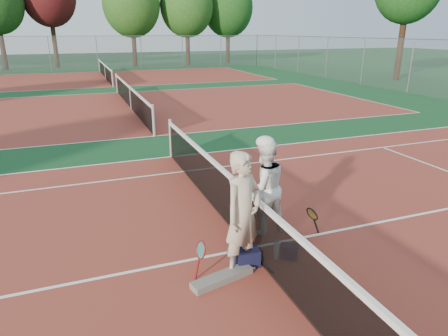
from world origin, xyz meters
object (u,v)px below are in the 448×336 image
object	(u,v)px
player_a	(243,214)
water_bottle	(276,250)
racket_red	(201,260)
net_main	(249,221)
racket_black_held	(312,222)
player_b	(264,187)
sports_bag_purple	(289,252)
racket_spare	(256,258)
sports_bag_navy	(247,258)

from	to	relation	value
player_a	water_bottle	world-z (taller)	player_a
player_a	racket_red	distance (m)	0.91
net_main	racket_black_held	world-z (taller)	net_main
water_bottle	player_a	bearing A→B (deg)	-170.54
racket_black_held	player_b	bearing A→B (deg)	-48.82
net_main	racket_black_held	size ratio (longest dim) A/B	19.88
racket_red	player_b	bearing A→B (deg)	22.49
player_b	racket_black_held	distance (m)	1.04
racket_red	water_bottle	xyz separation A→B (m)	(1.27, 0.07, -0.15)
racket_black_held	sports_bag_purple	bearing A→B (deg)	18.73
sports_bag_purple	racket_spare	bearing A→B (deg)	163.55
racket_red	racket_spare	world-z (taller)	racket_red
player_a	sports_bag_purple	size ratio (longest dim) A/B	6.89
player_b	racket_black_held	xyz separation A→B (m)	(0.72, -0.47, -0.58)
racket_red	sports_bag_navy	xyz separation A→B (m)	(0.76, 0.04, -0.15)
sports_bag_navy	player_a	bearing A→B (deg)	-144.87
racket_black_held	racket_spare	distance (m)	1.30
player_a	player_b	xyz separation A→B (m)	(0.83, 1.03, -0.08)
net_main	racket_black_held	xyz separation A→B (m)	(1.21, 0.01, -0.23)
racket_black_held	racket_spare	bearing A→B (deg)	-0.20
sports_bag_purple	net_main	bearing A→B (deg)	135.31
sports_bag_navy	racket_spare	bearing A→B (deg)	31.71
player_a	racket_black_held	size ratio (longest dim) A/B	3.41
racket_black_held	sports_bag_navy	world-z (taller)	racket_black_held
racket_red	sports_bag_navy	distance (m)	0.77
net_main	player_a	size ratio (longest dim) A/B	5.82
racket_spare	sports_bag_purple	size ratio (longest dim) A/B	2.19
racket_black_held	net_main	bearing A→B (deg)	-15.36
player_a	racket_black_held	distance (m)	1.78
player_a	racket_spare	distance (m)	1.01
player_b	sports_bag_purple	world-z (taller)	player_b
racket_black_held	sports_bag_purple	distance (m)	0.89
net_main	racket_red	world-z (taller)	net_main
racket_spare	sports_bag_navy	bearing A→B (deg)	113.38
racket_red	sports_bag_purple	xyz separation A→B (m)	(1.48, 0.02, -0.18)
water_bottle	net_main	bearing A→B (deg)	122.91
racket_red	racket_spare	distance (m)	1.02
player_b	water_bottle	xyz separation A→B (m)	(-0.20, -0.92, -0.71)
sports_bag_navy	sports_bag_purple	xyz separation A→B (m)	(0.72, -0.02, -0.03)
racket_spare	water_bottle	bearing A→B (deg)	-117.74
player_a	racket_spare	bearing A→B (deg)	6.86
player_a	sports_bag_purple	xyz separation A→B (m)	(0.84, 0.06, -0.83)
net_main	sports_bag_navy	size ratio (longest dim) A/B	30.66
net_main	water_bottle	world-z (taller)	net_main
racket_red	player_a	bearing A→B (deg)	-14.87
player_b	sports_bag_purple	size ratio (longest dim) A/B	6.28
sports_bag_purple	water_bottle	bearing A→B (deg)	168.15
racket_black_held	sports_bag_purple	xyz separation A→B (m)	(-0.72, -0.49, -0.16)
sports_bag_purple	player_a	bearing A→B (deg)	-175.70
sports_bag_navy	water_bottle	bearing A→B (deg)	2.55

